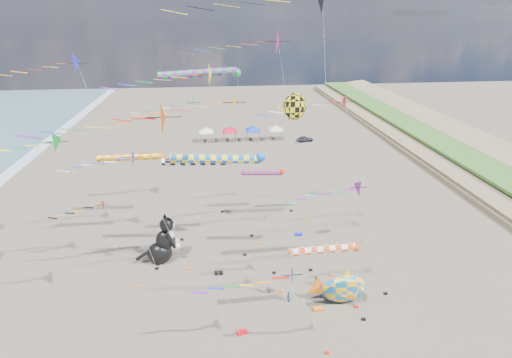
{
  "coord_description": "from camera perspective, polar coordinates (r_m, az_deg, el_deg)",
  "views": [
    {
      "loc": [
        -4.72,
        -22.9,
        25.7
      ],
      "look_at": [
        -0.77,
        12.0,
        11.05
      ],
      "focal_mm": 28.0,
      "sensor_mm": 36.0,
      "label": 1
    }
  ],
  "objects": [
    {
      "name": "delta_kite_12",
      "position": [
        39.13,
        -24.44,
        14.35
      ],
      "size": [
        11.69,
        2.18,
        22.78
      ],
      "color": "#201ADB",
      "rests_on": "ground"
    },
    {
      "name": "delta_kite_1",
      "position": [
        43.25,
        11.05,
        10.1
      ],
      "size": [
        12.7,
        2.21,
        18.06
      ],
      "color": "red",
      "rests_on": "ground"
    },
    {
      "name": "angelfish_kite",
      "position": [
        38.7,
        5.25,
        10.01
      ],
      "size": [
        3.74,
        3.02,
        18.76
      ],
      "color": "yellow",
      "rests_on": "ground"
    },
    {
      "name": "delta_kite_6",
      "position": [
        41.34,
        -7.3,
        14.48
      ],
      "size": [
        14.26,
        2.5,
        21.5
      ],
      "color": "yellow",
      "rests_on": "ground"
    },
    {
      "name": "delta_kite_11",
      "position": [
        39.58,
        -17.03,
        2.8
      ],
      "size": [
        10.16,
        2.13,
        14.3
      ],
      "color": "#1B2EDF",
      "rests_on": "ground"
    },
    {
      "name": "delta_kite_0",
      "position": [
        35.43,
        12.95,
        -1.79
      ],
      "size": [
        9.89,
        1.64,
        12.63
      ],
      "color": "#7F208C",
      "rests_on": "ground"
    },
    {
      "name": "delta_kite_9",
      "position": [
        46.83,
        3.73,
        18.85
      ],
      "size": [
        14.13,
        3.3,
        24.48
      ],
      "color": "#CC0C84",
      "rests_on": "ground"
    },
    {
      "name": "fish_inflatable",
      "position": [
        40.15,
        12.37,
        -15.03
      ],
      "size": [
        5.85,
        2.37,
        3.73
      ],
      "color": "#126DB4",
      "rests_on": "ground"
    },
    {
      "name": "kite_bag_3",
      "position": [
        50.53,
        6.1,
        -7.87
      ],
      "size": [
        0.9,
        0.44,
        0.3
      ],
      "primitive_type": "cube",
      "color": "#141DD1",
      "rests_on": "ground"
    },
    {
      "name": "windsock_5",
      "position": [
        53.23,
        1.2,
        0.88
      ],
      "size": [
        7.18,
        0.73,
        6.37
      ],
      "color": "red",
      "rests_on": "ground"
    },
    {
      "name": "windsock_3",
      "position": [
        37.14,
        -5.04,
        2.85
      ],
      "size": [
        10.01,
        0.89,
        13.67
      ],
      "color": "blue",
      "rests_on": "ground"
    },
    {
      "name": "windsock_4",
      "position": [
        46.2,
        -17.12,
        2.95
      ],
      "size": [
        8.59,
        0.78,
        11.36
      ],
      "color": "orange",
      "rests_on": "ground"
    },
    {
      "name": "tent_row",
      "position": [
        86.14,
        -2.11,
        7.46
      ],
      "size": [
        19.2,
        4.2,
        3.8
      ],
      "color": "silver",
      "rests_on": "ground"
    },
    {
      "name": "kite_bag_0",
      "position": [
        39.58,
        8.85,
        -17.89
      ],
      "size": [
        0.9,
        0.44,
        0.3
      ],
      "primitive_type": "cube",
      "color": "orange",
      "rests_on": "ground"
    },
    {
      "name": "delta_kite_4",
      "position": [
        27.5,
        -12.7,
        8.02
      ],
      "size": [
        13.28,
        2.74,
        20.63
      ],
      "color": "#C83B00",
      "rests_on": "ground"
    },
    {
      "name": "delta_kite_2",
      "position": [
        44.3,
        -21.33,
        -4.59
      ],
      "size": [
        9.48,
        1.5,
        7.78
      ],
      "color": "#F52F11",
      "rests_on": "ground"
    },
    {
      "name": "delta_kite_3",
      "position": [
        50.99,
        -9.88,
        10.2
      ],
      "size": [
        10.15,
        1.89,
        16.33
      ],
      "color": "#0D7EB9",
      "rests_on": "ground"
    },
    {
      "name": "delta_kite_7",
      "position": [
        30.36,
        3.78,
        -14.59
      ],
      "size": [
        9.48,
        1.67,
        8.61
      ],
      "color": "blue",
      "rests_on": "ground"
    },
    {
      "name": "delta_kite_5",
      "position": [
        37.86,
        -26.08,
        4.53
      ],
      "size": [
        10.79,
        2.06,
        16.76
      ],
      "color": "#127F27",
      "rests_on": "ground"
    },
    {
      "name": "windsock_1",
      "position": [
        33.73,
        10.07,
        -9.92
      ],
      "size": [
        7.31,
        0.68,
        8.14
      ],
      "color": "#DB450F",
      "rests_on": "ground"
    },
    {
      "name": "parked_car",
      "position": [
        86.98,
        7.0,
        5.71
      ],
      "size": [
        3.75,
        2.0,
        1.21
      ],
      "primitive_type": "imported",
      "rotation": [
        0.0,
        0.0,
        1.74
      ],
      "color": "#26262D",
      "rests_on": "ground"
    },
    {
      "name": "windsock_0",
      "position": [
        41.22,
        -8.04,
        2.41
      ],
      "size": [
        8.52,
        0.79,
        12.05
      ],
      "color": "black",
      "rests_on": "ground"
    },
    {
      "name": "kite_bag_1",
      "position": [
        43.73,
        -5.37,
        -13.23
      ],
      "size": [
        0.9,
        0.44,
        0.3
      ],
      "primitive_type": "cube",
      "color": "black",
      "rests_on": "ground"
    },
    {
      "name": "cat_inflatable",
      "position": [
        45.38,
        -13.4,
        -8.34
      ],
      "size": [
        4.43,
        2.68,
        5.62
      ],
      "primitive_type": null,
      "rotation": [
        0.0,
        0.0,
        0.15
      ],
      "color": "black",
      "rests_on": "ground"
    },
    {
      "name": "delta_kite_10",
      "position": [
        32.55,
        -3.86,
        10.54
      ],
      "size": [
        12.37,
        2.08,
        20.31
      ],
      "color": "orange",
      "rests_on": "ground"
    },
    {
      "name": "child_blue",
      "position": [
        39.98,
        4.66,
        -16.38
      ],
      "size": [
        0.56,
        0.73,
        1.15
      ],
      "primitive_type": "imported",
      "rotation": [
        0.0,
        0.0,
        1.1
      ],
      "color": "#2155A8",
      "rests_on": "ground"
    },
    {
      "name": "person_adult",
      "position": [
        40.56,
        1.87,
        -15.12
      ],
      "size": [
        0.65,
        0.45,
        1.73
      ],
      "primitive_type": "imported",
      "rotation": [
        0.0,
        0.0,
        0.06
      ],
      "color": "gray",
      "rests_on": "ground"
    },
    {
      "name": "child_green",
      "position": [
        42.23,
        8.62,
        -14.15
      ],
      "size": [
        0.62,
        0.52,
        1.16
      ],
      "primitive_type": "imported",
      "rotation": [
        0.0,
        0.0,
        0.15
      ],
      "color": "#1B8433",
      "rests_on": "ground"
    },
    {
      "name": "windsock_2",
      "position": [
        43.3,
        -7.69,
        14.62
      ],
      "size": [
        9.81,
        0.92,
        20.33
      ],
      "color": "#1A9041",
      "rests_on": "ground"
    },
    {
      "name": "kite_bag_2",
      "position": [
        37.04,
        -1.99,
        -20.99
      ],
      "size": [
        0.9,
        0.44,
        0.3
      ],
      "primitive_type": "cube",
      "color": "red",
      "rests_on": "ground"
    }
  ]
}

